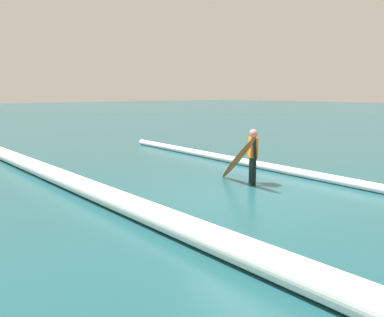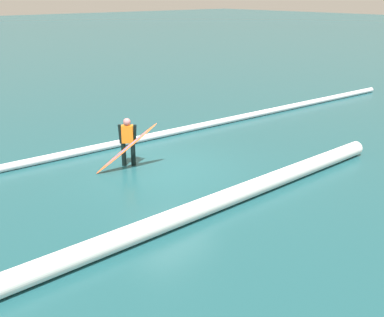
{
  "view_description": "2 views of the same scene",
  "coord_description": "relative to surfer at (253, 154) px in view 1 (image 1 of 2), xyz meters",
  "views": [
    {
      "loc": [
        -5.84,
        6.8,
        2.38
      ],
      "look_at": [
        0.6,
        1.21,
        0.93
      ],
      "focal_mm": 36.08,
      "sensor_mm": 36.0,
      "label": 1
    },
    {
      "loc": [
        7.58,
        10.07,
        4.92
      ],
      "look_at": [
        0.22,
        1.47,
        0.78
      ],
      "focal_mm": 42.87,
      "sensor_mm": 36.0,
      "label": 2
    }
  ],
  "objects": [
    {
      "name": "wave_crest_midground",
      "position": [
        1.9,
        3.91,
        -0.6
      ],
      "size": [
        15.93,
        0.47,
        0.43
      ],
      "primitive_type": "cylinder",
      "rotation": [
        0.0,
        1.57,
        -0.0
      ],
      "color": "white",
      "rests_on": "ground_plane"
    },
    {
      "name": "surfer",
      "position": [
        0.0,
        0.0,
        0.0
      ],
      "size": [
        0.42,
        0.41,
        1.46
      ],
      "rotation": [
        0.0,
        0.0,
        5.6
      ],
      "color": "black",
      "rests_on": "ground_plane"
    },
    {
      "name": "ground_plane",
      "position": [
        -0.65,
        0.95,
        -0.82
      ],
      "size": [
        189.43,
        189.43,
        0.0
      ],
      "primitive_type": "plane",
      "color": "#1B4C52"
    },
    {
      "name": "surfboard",
      "position": [
        0.25,
        0.31,
        -0.15
      ],
      "size": [
        1.81,
        0.91,
        1.37
      ],
      "color": "#E55926",
      "rests_on": "ground_plane"
    }
  ]
}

